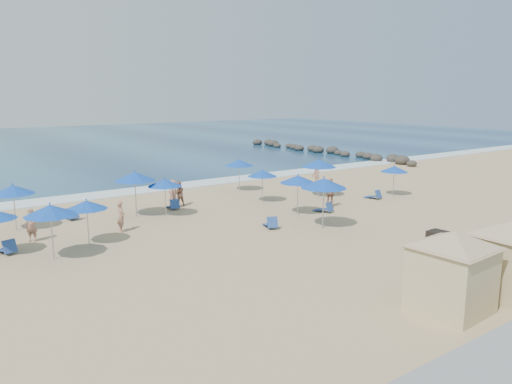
% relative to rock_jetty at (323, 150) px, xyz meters
% --- Properties ---
extents(ground, '(160.00, 160.00, 0.00)m').
position_rel_rock_jetty_xyz_m(ground, '(-24.01, -24.90, -0.36)').
color(ground, tan).
rests_on(ground, ground).
extents(ocean, '(160.00, 80.00, 0.06)m').
position_rel_rock_jetty_xyz_m(ocean, '(-24.01, 30.10, -0.33)').
color(ocean, navy).
rests_on(ocean, ground).
extents(surf_line, '(160.00, 2.50, 0.08)m').
position_rel_rock_jetty_xyz_m(surf_line, '(-24.01, -9.40, -0.32)').
color(surf_line, white).
rests_on(surf_line, ground).
extents(rock_jetty, '(2.56, 26.66, 0.96)m').
position_rel_rock_jetty_xyz_m(rock_jetty, '(0.00, 0.00, 0.00)').
color(rock_jetty, '#292522').
rests_on(rock_jetty, ground).
extents(trash_bin, '(0.81, 0.81, 0.77)m').
position_rel_rock_jetty_xyz_m(trash_bin, '(-21.23, -29.90, 0.02)').
color(trash_bin, black).
rests_on(trash_bin, ground).
extents(cabana_0, '(4.60, 4.60, 2.89)m').
position_rel_rock_jetty_xyz_m(cabana_0, '(-26.75, -34.14, 1.29)').
color(cabana_0, '#CBB88B').
rests_on(cabana_0, ground).
extents(cabana_1, '(4.71, 4.71, 2.95)m').
position_rel_rock_jetty_xyz_m(cabana_1, '(-24.12, -34.65, 1.33)').
color(cabana_1, '#CBB88B').
rests_on(cabana_1, ground).
extents(umbrella_1, '(2.14, 2.14, 2.44)m').
position_rel_rock_jetty_xyz_m(umbrella_1, '(-35.64, -21.51, 1.75)').
color(umbrella_1, '#A5A8AD').
rests_on(umbrella_1, ground).
extents(umbrella_2, '(2.13, 2.13, 2.42)m').
position_rel_rock_jetty_xyz_m(umbrella_2, '(-35.98, -15.62, 1.74)').
color(umbrella_2, '#A5A8AD').
rests_on(umbrella_2, ground).
extents(umbrella_3, '(1.88, 1.88, 2.14)m').
position_rel_rock_jetty_xyz_m(umbrella_3, '(-33.76, -20.21, 1.50)').
color(umbrella_3, '#A5A8AD').
rests_on(umbrella_3, ground).
extents(umbrella_4, '(2.33, 2.33, 2.66)m').
position_rel_rock_jetty_xyz_m(umbrella_4, '(-29.89, -16.44, 1.94)').
color(umbrella_4, '#A5A8AD').
rests_on(umbrella_4, ground).
extents(umbrella_5, '(1.96, 1.96, 2.23)m').
position_rel_rock_jetty_xyz_m(umbrella_5, '(-28.53, -17.39, 1.58)').
color(umbrella_5, '#A5A8AD').
rests_on(umbrella_5, ground).
extents(umbrella_6, '(2.38, 2.38, 2.71)m').
position_rel_rock_jetty_xyz_m(umbrella_6, '(-23.06, -24.40, 1.99)').
color(umbrella_6, '#A5A8AD').
rests_on(umbrella_6, ground).
extents(umbrella_7, '(1.90, 1.90, 2.16)m').
position_rel_rock_jetty_xyz_m(umbrella_7, '(-21.85, -17.52, 1.51)').
color(umbrella_7, '#A5A8AD').
rests_on(umbrella_7, ground).
extents(umbrella_8, '(2.09, 2.09, 2.37)m').
position_rel_rock_jetty_xyz_m(umbrella_8, '(-22.22, -21.41, 1.70)').
color(umbrella_8, '#A5A8AD').
rests_on(umbrella_8, ground).
extents(umbrella_9, '(2.06, 2.06, 2.34)m').
position_rel_rock_jetty_xyz_m(umbrella_9, '(-20.93, -13.51, 1.67)').
color(umbrella_9, '#A5A8AD').
rests_on(umbrella_9, ground).
extents(umbrella_10, '(2.32, 2.32, 2.64)m').
position_rel_rock_jetty_xyz_m(umbrella_10, '(-17.85, -18.44, 1.93)').
color(umbrella_10, '#A5A8AD').
rests_on(umbrella_10, ground).
extents(umbrella_11, '(1.86, 1.86, 2.12)m').
position_rel_rock_jetty_xyz_m(umbrella_11, '(-13.36, -21.04, 1.47)').
color(umbrella_11, '#A5A8AD').
rests_on(umbrella_11, ground).
extents(beach_chair_0, '(0.84, 1.34, 0.69)m').
position_rel_rock_jetty_xyz_m(beach_chair_0, '(-37.09, -19.51, -0.12)').
color(beach_chair_0, '#26468E').
rests_on(beach_chair_0, ground).
extents(beach_chair_1, '(0.66, 1.36, 0.73)m').
position_rel_rock_jetty_xyz_m(beach_chair_1, '(-33.09, -14.96, -0.11)').
color(beach_chair_1, '#26468E').
rests_on(beach_chair_1, ground).
extents(beach_chair_2, '(0.69, 1.27, 0.66)m').
position_rel_rock_jetty_xyz_m(beach_chair_2, '(-27.39, -16.01, -0.13)').
color(beach_chair_2, '#26468E').
rests_on(beach_chair_2, ground).
extents(beach_chair_3, '(0.97, 1.34, 0.67)m').
position_rel_rock_jetty_xyz_m(beach_chair_3, '(-25.25, -22.86, -0.13)').
color(beach_chair_3, '#26468E').
rests_on(beach_chair_3, ground).
extents(beach_chair_4, '(0.78, 1.26, 0.64)m').
position_rel_rock_jetty_xyz_m(beach_chair_4, '(-20.52, -21.90, -0.14)').
color(beach_chair_4, '#26468E').
rests_on(beach_chair_4, ground).
extents(beach_chair_5, '(0.68, 1.22, 0.64)m').
position_rel_rock_jetty_xyz_m(beach_chair_5, '(-15.22, -21.01, -0.14)').
color(beach_chair_5, '#26468E').
rests_on(beach_chair_5, ground).
extents(beachgoer_0, '(0.68, 0.66, 1.57)m').
position_rel_rock_jetty_xyz_m(beachgoer_0, '(-35.77, -18.24, 0.43)').
color(beachgoer_0, '#A7735D').
rests_on(beachgoer_0, ground).
extents(beachgoer_1, '(0.85, 0.71, 1.55)m').
position_rel_rock_jetty_xyz_m(beachgoer_1, '(-26.68, -15.38, 0.42)').
color(beachgoer_1, '#A7735D').
rests_on(beachgoer_1, ground).
extents(beachgoer_2, '(1.12, 0.92, 1.79)m').
position_rel_rock_jetty_xyz_m(beachgoer_2, '(-19.35, -21.08, 0.53)').
color(beachgoer_2, '#A7735D').
rests_on(beachgoer_2, ground).
extents(beachgoer_3, '(0.94, 1.21, 1.64)m').
position_rel_rock_jetty_xyz_m(beachgoer_3, '(-14.75, -14.77, 0.46)').
color(beachgoer_3, '#A7735D').
rests_on(beachgoer_3, ground).
extents(beachgoer_4, '(0.99, 1.00, 1.74)m').
position_rel_rock_jetty_xyz_m(beachgoer_4, '(-27.25, -15.79, 0.51)').
color(beachgoer_4, '#A7735D').
rests_on(beachgoer_4, ground).
extents(beachgoer_5, '(0.43, 0.60, 1.57)m').
position_rel_rock_jetty_xyz_m(beachgoer_5, '(-31.75, -19.00, 0.42)').
color(beachgoer_5, '#A7735D').
rests_on(beachgoer_5, ground).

